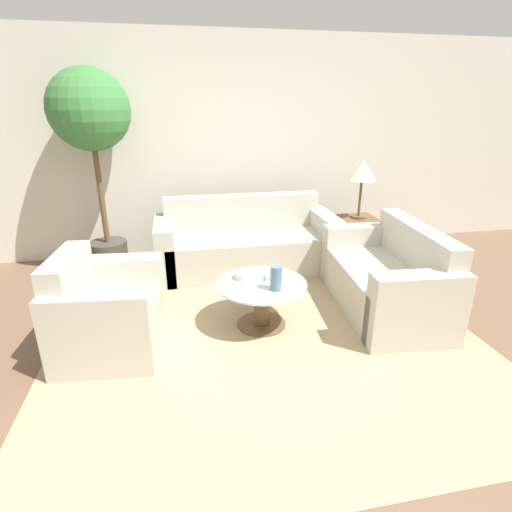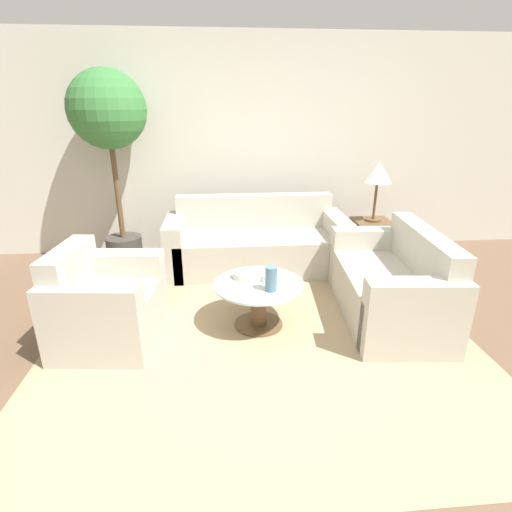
{
  "view_description": "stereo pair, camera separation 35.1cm",
  "coord_description": "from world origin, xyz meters",
  "px_view_note": "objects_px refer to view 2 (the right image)",
  "views": [
    {
      "loc": [
        -0.56,
        -2.29,
        1.81
      ],
      "look_at": [
        0.08,
        0.93,
        0.55
      ],
      "focal_mm": 28.0,
      "sensor_mm": 36.0,
      "label": 1
    },
    {
      "loc": [
        -0.21,
        -2.34,
        1.81
      ],
      "look_at": [
        0.08,
        0.93,
        0.55
      ],
      "focal_mm": 28.0,
      "sensor_mm": 36.0,
      "label": 2
    }
  ],
  "objects_px": {
    "bowl": "(243,275)",
    "table_lamp": "(378,174)",
    "armchair": "(103,306)",
    "sofa_main": "(256,244)",
    "coffee_table": "(259,298)",
    "book_stack": "(274,278)",
    "potted_plant": "(109,124)",
    "loveseat": "(394,286)",
    "vase": "(271,279)"
  },
  "relations": [
    {
      "from": "coffee_table",
      "to": "bowl",
      "type": "xyz_separation_m",
      "value": [
        -0.12,
        0.13,
        0.17
      ]
    },
    {
      "from": "vase",
      "to": "armchair",
      "type": "bearing_deg",
      "value": 177.01
    },
    {
      "from": "armchair",
      "to": "loveseat",
      "type": "height_order",
      "value": "loveseat"
    },
    {
      "from": "potted_plant",
      "to": "book_stack",
      "type": "bearing_deg",
      "value": -44.68
    },
    {
      "from": "vase",
      "to": "potted_plant",
      "type": "bearing_deg",
      "value": 131.29
    },
    {
      "from": "armchair",
      "to": "potted_plant",
      "type": "distance_m",
      "value": 2.16
    },
    {
      "from": "potted_plant",
      "to": "vase",
      "type": "relative_size",
      "value": 10.55
    },
    {
      "from": "coffee_table",
      "to": "table_lamp",
      "type": "distance_m",
      "value": 2.17
    },
    {
      "from": "sofa_main",
      "to": "potted_plant",
      "type": "xyz_separation_m",
      "value": [
        -1.57,
        0.28,
        1.32
      ]
    },
    {
      "from": "table_lamp",
      "to": "potted_plant",
      "type": "bearing_deg",
      "value": 174.93
    },
    {
      "from": "sofa_main",
      "to": "book_stack",
      "type": "relative_size",
      "value": 10.42
    },
    {
      "from": "sofa_main",
      "to": "book_stack",
      "type": "distance_m",
      "value": 1.31
    },
    {
      "from": "sofa_main",
      "to": "loveseat",
      "type": "xyz_separation_m",
      "value": [
        1.13,
        -1.25,
        0.0
      ]
    },
    {
      "from": "loveseat",
      "to": "table_lamp",
      "type": "height_order",
      "value": "table_lamp"
    },
    {
      "from": "vase",
      "to": "loveseat",
      "type": "bearing_deg",
      "value": 11.53
    },
    {
      "from": "sofa_main",
      "to": "armchair",
      "type": "relative_size",
      "value": 2.13
    },
    {
      "from": "armchair",
      "to": "bowl",
      "type": "distance_m",
      "value": 1.17
    },
    {
      "from": "coffee_table",
      "to": "bowl",
      "type": "height_order",
      "value": "bowl"
    },
    {
      "from": "coffee_table",
      "to": "bowl",
      "type": "relative_size",
      "value": 4.17
    },
    {
      "from": "bowl",
      "to": "table_lamp",
      "type": "bearing_deg",
      "value": 37.54
    },
    {
      "from": "bowl",
      "to": "book_stack",
      "type": "bearing_deg",
      "value": -19.07
    },
    {
      "from": "coffee_table",
      "to": "table_lamp",
      "type": "xyz_separation_m",
      "value": [
        1.48,
        1.36,
        0.81
      ]
    },
    {
      "from": "armchair",
      "to": "sofa_main",
      "type": "bearing_deg",
      "value": -38.49
    },
    {
      "from": "armchair",
      "to": "bowl",
      "type": "relative_size",
      "value": 5.2
    },
    {
      "from": "table_lamp",
      "to": "bowl",
      "type": "distance_m",
      "value": 2.12
    },
    {
      "from": "table_lamp",
      "to": "book_stack",
      "type": "xyz_separation_m",
      "value": [
        -1.35,
        -1.32,
        -0.64
      ]
    },
    {
      "from": "coffee_table",
      "to": "potted_plant",
      "type": "height_order",
      "value": "potted_plant"
    },
    {
      "from": "potted_plant",
      "to": "vase",
      "type": "xyz_separation_m",
      "value": [
        1.55,
        -1.77,
        -1.1
      ]
    },
    {
      "from": "sofa_main",
      "to": "potted_plant",
      "type": "bearing_deg",
      "value": 169.71
    },
    {
      "from": "coffee_table",
      "to": "potted_plant",
      "type": "bearing_deg",
      "value": 132.16
    },
    {
      "from": "loveseat",
      "to": "table_lamp",
      "type": "relative_size",
      "value": 2.24
    },
    {
      "from": "loveseat",
      "to": "book_stack",
      "type": "xyz_separation_m",
      "value": [
        -1.1,
        -0.05,
        0.15
      ]
    },
    {
      "from": "sofa_main",
      "to": "loveseat",
      "type": "relative_size",
      "value": 1.32
    },
    {
      "from": "sofa_main",
      "to": "table_lamp",
      "type": "xyz_separation_m",
      "value": [
        1.38,
        0.02,
        0.79
      ]
    },
    {
      "from": "vase",
      "to": "book_stack",
      "type": "height_order",
      "value": "vase"
    },
    {
      "from": "armchair",
      "to": "loveseat",
      "type": "relative_size",
      "value": 0.62
    },
    {
      "from": "coffee_table",
      "to": "book_stack",
      "type": "xyz_separation_m",
      "value": [
        0.13,
        0.04,
        0.17
      ]
    },
    {
      "from": "armchair",
      "to": "vase",
      "type": "relative_size",
      "value": 4.63
    },
    {
      "from": "armchair",
      "to": "vase",
      "type": "xyz_separation_m",
      "value": [
        1.35,
        -0.07,
        0.22
      ]
    },
    {
      "from": "loveseat",
      "to": "bowl",
      "type": "distance_m",
      "value": 1.36
    },
    {
      "from": "vase",
      "to": "coffee_table",
      "type": "bearing_deg",
      "value": 120.04
    },
    {
      "from": "sofa_main",
      "to": "potted_plant",
      "type": "height_order",
      "value": "potted_plant"
    },
    {
      "from": "loveseat",
      "to": "book_stack",
      "type": "distance_m",
      "value": 1.11
    },
    {
      "from": "loveseat",
      "to": "vase",
      "type": "relative_size",
      "value": 7.48
    },
    {
      "from": "potted_plant",
      "to": "armchair",
      "type": "bearing_deg",
      "value": -83.12
    },
    {
      "from": "armchair",
      "to": "book_stack",
      "type": "relative_size",
      "value": 4.89
    },
    {
      "from": "sofa_main",
      "to": "armchair",
      "type": "height_order",
      "value": "sofa_main"
    },
    {
      "from": "loveseat",
      "to": "potted_plant",
      "type": "xyz_separation_m",
      "value": [
        -2.69,
        1.54,
        1.32
      ]
    },
    {
      "from": "loveseat",
      "to": "armchair",
      "type": "bearing_deg",
      "value": -81.52
    },
    {
      "from": "coffee_table",
      "to": "potted_plant",
      "type": "distance_m",
      "value": 2.57
    }
  ]
}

